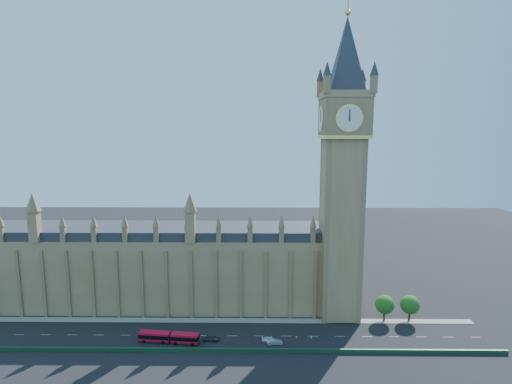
{
  "coord_description": "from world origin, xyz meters",
  "views": [
    {
      "loc": [
        12.28,
        -110.61,
        60.44
      ],
      "look_at": [
        10.92,
        10.0,
        41.8
      ],
      "focal_mm": 28.0,
      "sensor_mm": 36.0,
      "label": 1
    }
  ],
  "objects_px": {
    "car_silver": "(275,342)",
    "car_grey": "(211,338)",
    "red_bus": "(169,337)",
    "car_white": "(269,339)"
  },
  "relations": [
    {
      "from": "red_bus",
      "to": "car_grey",
      "type": "xyz_separation_m",
      "value": [
        12.02,
        1.11,
        -0.78
      ]
    },
    {
      "from": "red_bus",
      "to": "car_white",
      "type": "height_order",
      "value": "red_bus"
    },
    {
      "from": "car_white",
      "to": "car_silver",
      "type": "bearing_deg",
      "value": -131.45
    },
    {
      "from": "car_grey",
      "to": "car_silver",
      "type": "distance_m",
      "value": 18.55
    },
    {
      "from": "car_grey",
      "to": "red_bus",
      "type": "bearing_deg",
      "value": 94.6
    },
    {
      "from": "red_bus",
      "to": "car_silver",
      "type": "relative_size",
      "value": 3.95
    },
    {
      "from": "car_silver",
      "to": "car_grey",
      "type": "bearing_deg",
      "value": 76.24
    },
    {
      "from": "car_silver",
      "to": "red_bus",
      "type": "bearing_deg",
      "value": 80.62
    },
    {
      "from": "car_silver",
      "to": "car_white",
      "type": "bearing_deg",
      "value": 37.46
    },
    {
      "from": "car_white",
      "to": "car_grey",
      "type": "bearing_deg",
      "value": 92.25
    }
  ]
}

